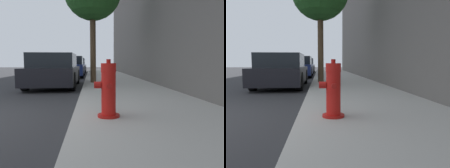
# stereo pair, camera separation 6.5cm
# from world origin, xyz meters

# --- Properties ---
(sidewalk_slab) EXTENTS (2.70, 40.00, 0.15)m
(sidewalk_slab) POSITION_xyz_m (3.35, 0.00, 0.08)
(sidewalk_slab) COLOR #A8A59E
(sidewalk_slab) RESTS_ON ground_plane
(fire_hydrant) EXTENTS (0.38, 0.39, 0.86)m
(fire_hydrant) POSITION_xyz_m (2.54, -0.22, 0.54)
(fire_hydrant) COLOR #A91511
(fire_hydrant) RESTS_ON sidewalk_slab
(parked_car_near) EXTENTS (1.77, 3.93, 1.30)m
(parked_car_near) POSITION_xyz_m (0.86, 5.27, 0.63)
(parked_car_near) COLOR black
(parked_car_near) RESTS_ON ground_plane
(parked_car_mid) EXTENTS (1.74, 4.18, 1.35)m
(parked_car_mid) POSITION_xyz_m (0.96, 11.12, 0.66)
(parked_car_mid) COLOR navy
(parked_car_mid) RESTS_ON ground_plane
(parked_car_far) EXTENTS (1.86, 4.36, 1.32)m
(parked_car_far) POSITION_xyz_m (0.86, 17.02, 0.64)
(parked_car_far) COLOR #4C5156
(parked_car_far) RESTS_ON ground_plane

